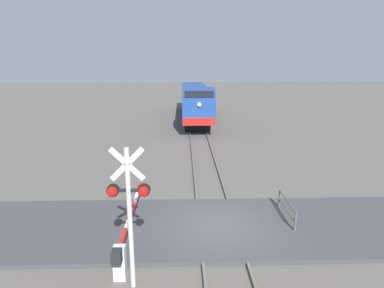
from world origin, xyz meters
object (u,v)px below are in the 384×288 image
(locomotive, at_px, (195,100))
(crossing_signal, at_px, (129,203))
(guard_railing, at_px, (287,208))
(crossing_gate, at_px, (124,243))

(locomotive, bearing_deg, crossing_signal, -95.98)
(crossing_signal, bearing_deg, guard_railing, 33.86)
(crossing_signal, height_order, guard_railing, crossing_signal)
(locomotive, height_order, crossing_signal, crossing_signal)
(locomotive, distance_m, guard_railing, 23.35)
(guard_railing, bearing_deg, locomotive, 97.05)
(guard_railing, bearing_deg, crossing_gate, -156.63)
(crossing_gate, bearing_deg, guard_railing, 23.37)
(locomotive, bearing_deg, guard_railing, -82.95)
(crossing_signal, xyz_separation_m, guard_railing, (5.68, 3.81, -2.04))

